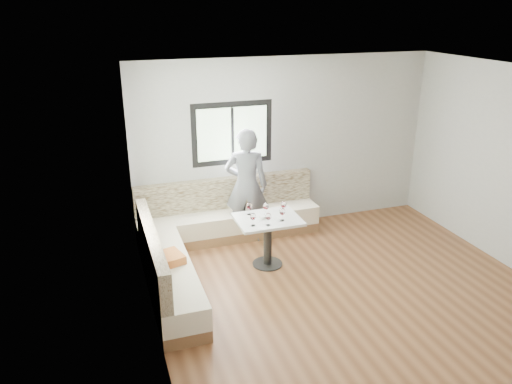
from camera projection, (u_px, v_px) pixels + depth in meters
room at (354, 194)px, 5.96m from camera, size 5.01×5.01×2.81m
banquette at (205, 239)px, 7.27m from camera, size 2.90×2.80×0.95m
table at (268, 230)px, 7.05m from camera, size 0.90×0.70×0.73m
person at (246, 186)px, 7.71m from camera, size 0.77×0.62×1.82m
olive_ramekin at (262, 217)px, 6.97m from camera, size 0.10×0.10×0.04m
wine_glass_a at (253, 217)px, 6.70m from camera, size 0.08×0.08×0.18m
wine_glass_b at (268, 217)px, 6.71m from camera, size 0.08×0.08×0.18m
wine_glass_c at (282, 212)px, 6.86m from camera, size 0.08×0.08×0.18m
wine_glass_d at (266, 207)px, 7.04m from camera, size 0.08×0.08×0.18m
wine_glass_e at (283, 205)px, 7.10m from camera, size 0.08×0.08×0.18m
wine_glass_f at (249, 206)px, 7.06m from camera, size 0.08×0.08×0.18m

